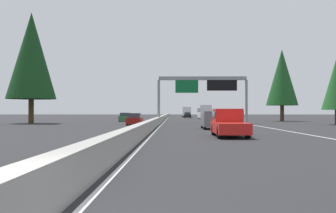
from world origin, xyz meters
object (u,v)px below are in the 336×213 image
at_px(sign_gantry_overhead, 204,86).
at_px(bus_near_center, 204,111).
at_px(pickup_distant_b, 229,123).
at_px(minivan_mid_left, 212,119).
at_px(sedan_near_right, 231,119).
at_px(conifer_right_mid, 282,78).
at_px(oncoming_near, 135,119).
at_px(sedan_mid_center, 187,115).
at_px(oncoming_far, 125,117).
at_px(conifer_left_near, 31,56).
at_px(box_truck_far_right, 186,112).

distance_m(sign_gantry_overhead, bus_near_center, 37.55).
xyz_separation_m(pickup_distant_b, minivan_mid_left, (11.85, -0.03, 0.04)).
bearing_deg(sedan_near_right, conifer_right_mid, -31.41).
height_order(sedan_near_right, bus_near_center, bus_near_center).
bearing_deg(oncoming_near, conifer_right_mid, 130.14).
bearing_deg(minivan_mid_left, sedan_mid_center, 0.22).
distance_m(sign_gantry_overhead, oncoming_far, 17.22).
xyz_separation_m(conifer_right_mid, conifer_left_near, (-13.91, 38.43, 1.92)).
distance_m(bus_near_center, oncoming_near, 45.66).
xyz_separation_m(sedan_near_right, conifer_right_mid, (18.68, -11.40, 6.83)).
bearing_deg(sign_gantry_overhead, oncoming_near, 126.97).
bearing_deg(box_truck_far_right, conifer_left_near, 159.61).
bearing_deg(sedan_mid_center, oncoming_far, 162.46).
bearing_deg(conifer_left_near, minivan_mid_left, -125.86).
bearing_deg(pickup_distant_b, oncoming_near, 20.32).
bearing_deg(bus_near_center, sedan_mid_center, 18.52).
relative_size(minivan_mid_left, sedan_mid_center, 1.14).
xyz_separation_m(sedan_mid_center, bus_near_center, (-10.57, -3.54, 1.03)).
relative_size(minivan_mid_left, oncoming_near, 1.14).
xyz_separation_m(sedan_mid_center, oncoming_far, (-36.76, 11.62, 0.00)).
bearing_deg(oncoming_near, pickup_distant_b, 20.32).
relative_size(minivan_mid_left, conifer_right_mid, 0.40).
distance_m(minivan_mid_left, box_truck_far_right, 80.17).
bearing_deg(bus_near_center, box_truck_far_right, 7.72).
relative_size(bus_near_center, conifer_right_mid, 0.93).
bearing_deg(sign_gantry_overhead, conifer_left_near, 92.30).
height_order(sedan_mid_center, conifer_left_near, conifer_left_near).
height_order(minivan_mid_left, box_truck_far_right, box_truck_far_right).
height_order(pickup_distant_b, oncoming_far, pickup_distant_b).
distance_m(oncoming_near, conifer_right_mid, 31.40).
distance_m(sedan_mid_center, bus_near_center, 11.20).
xyz_separation_m(bus_near_center, conifer_left_near, (-38.24, 26.85, 7.72)).
bearing_deg(sedan_mid_center, sedan_near_right, -176.02).
relative_size(sign_gantry_overhead, minivan_mid_left, 2.54).
xyz_separation_m(bus_near_center, oncoming_near, (-44.08, 11.85, -1.03)).
relative_size(oncoming_far, conifer_left_near, 0.28).
distance_m(minivan_mid_left, oncoming_near, 14.09).
xyz_separation_m(sedan_near_right, box_truck_far_right, (67.90, 3.56, 0.93)).
xyz_separation_m(sign_gantry_overhead, sedan_near_right, (-5.73, -2.98, -4.56)).
relative_size(minivan_mid_left, box_truck_far_right, 0.59).
distance_m(sedan_mid_center, oncoming_far, 38.55).
bearing_deg(sedan_near_right, sedan_mid_center, 3.98).
bearing_deg(box_truck_far_right, sedan_near_right, -177.00).
distance_m(minivan_mid_left, conifer_right_mid, 34.95).
distance_m(sedan_near_right, conifer_left_near, 28.81).
height_order(sign_gantry_overhead, conifer_right_mid, conifer_right_mid).
height_order(oncoming_far, conifer_left_near, conifer_left_near).
bearing_deg(sedan_near_right, oncoming_near, 95.13).
height_order(oncoming_far, conifer_right_mid, conifer_right_mid).
height_order(sedan_mid_center, box_truck_far_right, box_truck_far_right).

